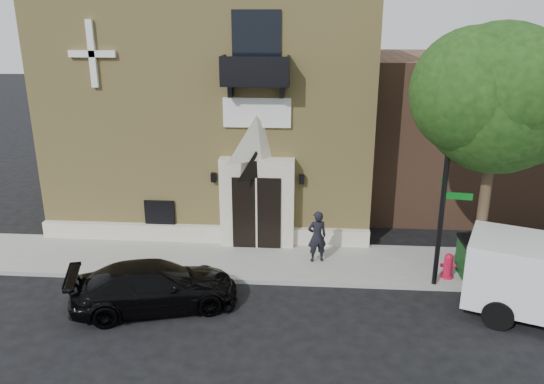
# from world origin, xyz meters

# --- Properties ---
(ground) EXTENTS (120.00, 120.00, 0.00)m
(ground) POSITION_xyz_m (0.00, 0.00, 0.00)
(ground) COLOR black
(ground) RESTS_ON ground
(sidewalk) EXTENTS (42.00, 3.00, 0.15)m
(sidewalk) POSITION_xyz_m (1.00, 1.50, 0.07)
(sidewalk) COLOR gray
(sidewalk) RESTS_ON ground
(church) EXTENTS (12.20, 11.01, 9.30)m
(church) POSITION_xyz_m (-2.99, 7.95, 4.63)
(church) COLOR tan
(church) RESTS_ON ground
(street_tree_left) EXTENTS (4.97, 4.38, 7.77)m
(street_tree_left) POSITION_xyz_m (6.03, 0.35, 5.87)
(street_tree_left) COLOR #38281C
(street_tree_left) RESTS_ON sidewalk
(black_sedan) EXTENTS (5.04, 3.18, 1.36)m
(black_sedan) POSITION_xyz_m (-3.51, -1.56, 0.68)
(black_sedan) COLOR black
(black_sedan) RESTS_ON ground
(street_sign) EXTENTS (0.89, 0.94, 5.59)m
(street_sign) POSITION_xyz_m (4.76, 0.22, 2.97)
(street_sign) COLOR black
(street_sign) RESTS_ON sidewalk
(fire_hydrant) EXTENTS (0.47, 0.37, 0.82)m
(fire_hydrant) POSITION_xyz_m (5.23, 0.65, 0.55)
(fire_hydrant) COLOR #BA1033
(fire_hydrant) RESTS_ON sidewalk
(dumpster) EXTENTS (1.85, 1.06, 1.21)m
(dumpster) POSITION_xyz_m (6.54, 0.95, 0.76)
(dumpster) COLOR #0E3614
(dumpster) RESTS_ON sidewalk
(planter) EXTENTS (0.59, 0.52, 0.64)m
(planter) POSITION_xyz_m (-0.94, 2.71, 0.47)
(planter) COLOR #4D7034
(planter) RESTS_ON sidewalk
(pedestrian_near) EXTENTS (0.74, 0.59, 1.78)m
(pedestrian_near) POSITION_xyz_m (1.11, 1.53, 1.04)
(pedestrian_near) COLOR black
(pedestrian_near) RESTS_ON sidewalk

